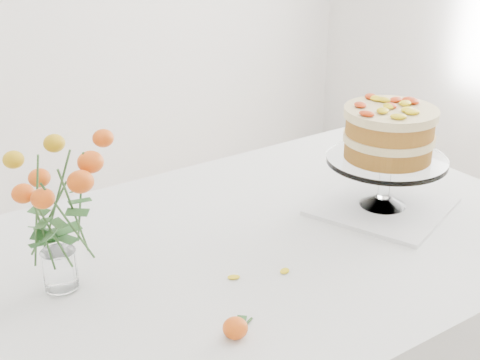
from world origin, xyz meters
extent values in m
cube|color=tan|center=(0.00, 0.00, 0.73)|extent=(1.40, 0.90, 0.04)
cylinder|color=tan|center=(0.62, 0.37, 0.35)|extent=(0.06, 0.06, 0.71)
cube|color=white|center=(0.00, 0.00, 0.75)|extent=(1.42, 0.92, 0.01)
cube|color=white|center=(0.00, 0.46, 0.65)|extent=(1.42, 0.01, 0.20)
cube|color=white|center=(0.71, 0.00, 0.65)|extent=(0.01, 0.92, 0.20)
cube|color=white|center=(0.36, -0.04, 0.76)|extent=(0.38, 0.38, 0.01)
cylinder|color=white|center=(0.36, -0.04, 0.83)|extent=(0.03, 0.03, 0.09)
cylinder|color=white|center=(0.36, -0.04, 0.89)|extent=(0.29, 0.29, 0.01)
cylinder|color=olive|center=(0.36, -0.04, 0.91)|extent=(0.25, 0.25, 0.04)
cylinder|color=#FFEDA4|center=(0.36, -0.04, 0.94)|extent=(0.26, 0.26, 0.02)
cylinder|color=olive|center=(0.36, -0.04, 0.97)|extent=(0.25, 0.25, 0.04)
cylinder|color=#FFEDA4|center=(0.36, -0.04, 1.00)|extent=(0.26, 0.26, 0.02)
cylinder|color=white|center=(-0.42, 0.06, 0.76)|extent=(0.05, 0.05, 0.01)
cylinder|color=white|center=(-0.42, 0.06, 0.80)|extent=(0.07, 0.07, 0.08)
ellipsoid|color=#E95B0B|center=(-0.23, -0.26, 0.78)|extent=(0.05, 0.05, 0.04)
cylinder|color=#2B5120|center=(-0.20, -0.25, 0.76)|extent=(0.05, 0.03, 0.00)
ellipsoid|color=yellow|center=(-0.12, -0.10, 0.76)|extent=(0.03, 0.02, 0.00)
ellipsoid|color=yellow|center=(-0.02, -0.14, 0.76)|extent=(0.03, 0.02, 0.00)
camera|label=1|loc=(-0.77, -1.06, 1.49)|focal=50.00mm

